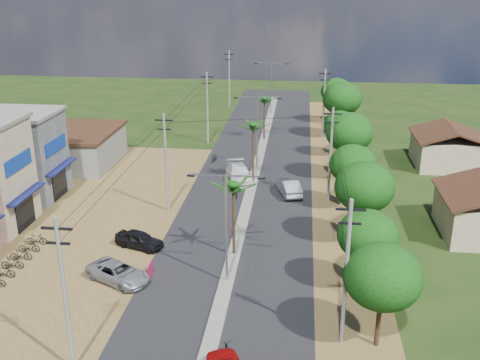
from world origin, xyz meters
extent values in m
plane|color=black|center=(0.00, 0.00, 0.00)|extent=(160.00, 160.00, 0.00)
cube|color=black|center=(0.00, 15.00, 0.02)|extent=(12.00, 110.00, 0.04)
cube|color=#605E56|center=(0.00, 18.00, 0.09)|extent=(1.00, 90.00, 0.18)
cube|color=brown|center=(-15.00, 8.00, 0.02)|extent=(18.00, 46.00, 0.04)
cube|color=brown|center=(8.50, 15.00, 0.01)|extent=(5.00, 90.00, 0.03)
cube|color=#101545|center=(-17.60, 7.00, 3.10)|extent=(0.80, 5.40, 0.15)
cube|color=black|center=(-17.95, 7.00, 1.30)|extent=(0.10, 3.00, 2.40)
cube|color=navy|center=(-17.92, 7.00, 5.85)|extent=(0.12, 4.20, 1.20)
cube|color=#43454A|center=(-22.00, 14.00, 4.00)|extent=(8.00, 6.00, 8.00)
cube|color=#605E56|center=(-22.00, 14.00, 8.15)|extent=(8.40, 6.40, 0.30)
cube|color=#101545|center=(-17.60, 14.00, 3.10)|extent=(0.80, 5.40, 0.15)
cube|color=black|center=(-17.95, 14.00, 1.30)|extent=(0.10, 3.00, 2.40)
cube|color=navy|center=(-17.92, 14.00, 5.20)|extent=(0.12, 4.20, 1.20)
cube|color=#605E56|center=(-21.00, 24.00, 1.80)|extent=(10.00, 10.00, 3.60)
cube|color=black|center=(-21.00, 24.00, 3.80)|extent=(10.40, 10.40, 0.30)
cube|color=#9E876B|center=(21.00, 28.00, 1.65)|extent=(7.00, 7.00, 3.30)
cylinder|color=black|center=(9.50, -6.00, 2.10)|extent=(0.28, 0.28, 4.20)
ellipsoid|color=black|center=(9.50, -6.00, 4.50)|extent=(4.40, 4.40, 3.74)
cylinder|color=black|center=(9.30, 0.00, 1.92)|extent=(0.28, 0.28, 3.85)
ellipsoid|color=black|center=(9.30, 0.00, 4.12)|extent=(4.00, 4.00, 3.40)
cylinder|color=black|center=(9.70, 7.00, 2.27)|extent=(0.28, 0.28, 4.55)
ellipsoid|color=black|center=(9.70, 7.00, 4.88)|extent=(4.60, 4.60, 3.91)
cylinder|color=black|center=(9.40, 14.00, 2.03)|extent=(0.28, 0.28, 4.06)
ellipsoid|color=black|center=(9.40, 14.00, 4.35)|extent=(4.20, 4.20, 3.57)
cylinder|color=black|center=(9.60, 22.00, 2.38)|extent=(0.28, 0.28, 4.76)
ellipsoid|color=black|center=(9.60, 22.00, 5.10)|extent=(4.80, 4.80, 4.08)
cylinder|color=black|center=(9.20, 30.00, 1.82)|extent=(0.28, 0.28, 3.64)
ellipsoid|color=black|center=(9.20, 30.00, 3.90)|extent=(3.80, 3.80, 3.23)
cylinder|color=black|center=(9.80, 38.00, 2.45)|extent=(0.28, 0.28, 4.90)
ellipsoid|color=black|center=(9.80, 38.00, 5.25)|extent=(5.00, 5.00, 4.25)
cylinder|color=black|center=(9.50, 46.00, 2.17)|extent=(0.28, 0.28, 4.34)
ellipsoid|color=black|center=(9.50, 46.00, 4.65)|extent=(4.40, 4.40, 3.74)
cylinder|color=black|center=(0.00, 4.00, 2.90)|extent=(0.22, 0.22, 5.80)
cylinder|color=black|center=(0.00, 20.00, 3.10)|extent=(0.22, 0.22, 6.20)
cylinder|color=black|center=(0.00, 36.00, 2.75)|extent=(0.22, 0.22, 5.50)
cylinder|color=gray|center=(0.00, 0.00, 4.00)|extent=(0.16, 0.16, 8.00)
cube|color=gray|center=(1.20, 0.00, 7.90)|extent=(2.40, 0.08, 0.08)
cube|color=gray|center=(-1.20, 0.00, 7.90)|extent=(2.40, 0.08, 0.08)
cube|color=black|center=(2.30, 0.00, 7.80)|extent=(0.50, 0.18, 0.12)
cube|color=black|center=(-2.30, 0.00, 7.80)|extent=(0.50, 0.18, 0.12)
cylinder|color=gray|center=(0.00, 25.00, 4.00)|extent=(0.16, 0.16, 8.00)
cube|color=gray|center=(1.20, 25.00, 7.90)|extent=(2.40, 0.08, 0.08)
cube|color=gray|center=(-1.20, 25.00, 7.90)|extent=(2.40, 0.08, 0.08)
cube|color=black|center=(2.30, 25.00, 7.80)|extent=(0.50, 0.18, 0.12)
cube|color=black|center=(-2.30, 25.00, 7.80)|extent=(0.50, 0.18, 0.12)
cylinder|color=gray|center=(0.00, 50.00, 4.00)|extent=(0.16, 0.16, 8.00)
cube|color=gray|center=(1.20, 50.00, 7.90)|extent=(2.40, 0.08, 0.08)
cube|color=gray|center=(-1.20, 50.00, 7.90)|extent=(2.40, 0.08, 0.08)
cube|color=black|center=(2.30, 50.00, 7.80)|extent=(0.50, 0.18, 0.12)
cube|color=black|center=(-2.30, 50.00, 7.80)|extent=(0.50, 0.18, 0.12)
cylinder|color=#605E56|center=(-7.00, -10.00, 4.50)|extent=(0.24, 0.24, 9.00)
cube|color=black|center=(-7.00, -10.00, 8.40)|extent=(1.60, 0.12, 0.12)
cube|color=black|center=(-7.00, -10.00, 7.60)|extent=(1.20, 0.12, 0.12)
cylinder|color=#605E56|center=(-7.00, 12.00, 4.50)|extent=(0.24, 0.24, 9.00)
cube|color=black|center=(-7.00, 12.00, 8.40)|extent=(1.60, 0.12, 0.12)
cube|color=black|center=(-7.00, 12.00, 7.60)|extent=(1.20, 0.12, 0.12)
cylinder|color=#605E56|center=(-7.00, 34.00, 4.50)|extent=(0.24, 0.24, 9.00)
cube|color=black|center=(-7.00, 34.00, 8.40)|extent=(1.60, 0.12, 0.12)
cube|color=black|center=(-7.00, 34.00, 7.60)|extent=(1.20, 0.12, 0.12)
cylinder|color=#605E56|center=(-7.00, 55.00, 4.50)|extent=(0.24, 0.24, 9.00)
cube|color=black|center=(-7.00, 55.00, 8.40)|extent=(1.60, 0.12, 0.12)
cube|color=black|center=(-7.00, 55.00, 7.60)|extent=(1.20, 0.12, 0.12)
cylinder|color=#605E56|center=(7.50, -6.00, 4.50)|extent=(0.24, 0.24, 9.00)
cube|color=black|center=(7.50, -6.00, 8.40)|extent=(1.60, 0.12, 0.12)
cube|color=black|center=(7.50, -6.00, 7.60)|extent=(1.20, 0.12, 0.12)
cylinder|color=#605E56|center=(7.50, 16.00, 4.50)|extent=(0.24, 0.24, 9.00)
cube|color=black|center=(7.50, 16.00, 8.40)|extent=(1.60, 0.12, 0.12)
cube|color=black|center=(7.50, 16.00, 7.60)|extent=(1.20, 0.12, 0.12)
cylinder|color=#605E56|center=(7.50, 38.00, 4.50)|extent=(0.24, 0.24, 9.00)
cube|color=black|center=(7.50, 38.00, 8.40)|extent=(1.60, 0.12, 0.12)
cube|color=black|center=(7.50, 38.00, 7.60)|extent=(1.20, 0.12, 0.12)
imported|color=gray|center=(3.74, 17.20, 0.76)|extent=(2.84, 4.87, 1.52)
imported|color=beige|center=(-1.50, 20.47, 0.80)|extent=(3.60, 5.90, 1.60)
imported|color=gray|center=(-7.50, -0.72, 0.66)|extent=(5.23, 4.14, 1.32)
imported|color=black|center=(-7.50, 4.50, 0.67)|extent=(4.24, 2.81, 1.34)
imported|color=black|center=(1.20, -8.25, 0.45)|extent=(1.15, 1.80, 0.89)
imported|color=black|center=(-1.20, 15.81, 0.45)|extent=(0.77, 1.78, 0.91)
imported|color=black|center=(-5.00, 26.19, 0.48)|extent=(0.83, 1.65, 0.96)
cube|color=#A70F40|center=(-5.50, 0.29, 0.52)|extent=(0.12, 1.24, 1.03)
cylinder|color=black|center=(-5.50, -0.28, 0.26)|extent=(0.04, 0.04, 0.52)
cylinder|color=black|center=(-5.50, 0.85, 0.26)|extent=(0.04, 0.04, 0.52)
imported|color=black|center=(-15.68, -1.18, 0.50)|extent=(1.71, 0.68, 1.00)
imported|color=black|center=(-15.68, 0.12, 0.50)|extent=(1.71, 0.68, 1.00)
imported|color=black|center=(-15.68, 1.42, 0.50)|extent=(1.71, 0.68, 1.00)
imported|color=black|center=(-15.68, 2.72, 0.50)|extent=(1.71, 0.68, 1.00)
imported|color=black|center=(-15.68, 4.02, 0.50)|extent=(1.71, 0.68, 1.00)
camera|label=1|loc=(4.72, -33.82, 20.05)|focal=42.00mm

